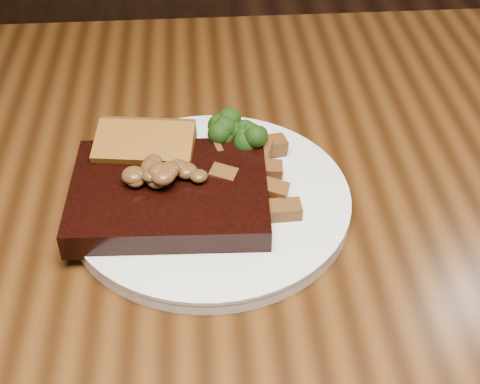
{
  "coord_description": "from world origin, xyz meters",
  "views": [
    {
      "loc": [
        -0.04,
        -0.49,
        1.2
      ],
      "look_at": [
        -0.01,
        0.01,
        0.78
      ],
      "focal_mm": 50.0,
      "sensor_mm": 36.0,
      "label": 1
    }
  ],
  "objects_px": {
    "steak": "(170,194)",
    "garlic_bread": "(147,161)",
    "potato_wedges": "(263,180)",
    "chair_far": "(146,66)",
    "plate": "(210,202)",
    "dining_table": "(246,282)"
  },
  "relations": [
    {
      "from": "steak",
      "to": "garlic_bread",
      "type": "xyz_separation_m",
      "value": [
        -0.02,
        0.06,
        -0.0
      ]
    },
    {
      "from": "potato_wedges",
      "to": "chair_far",
      "type": "bearing_deg",
      "value": 103.59
    },
    {
      "from": "plate",
      "to": "potato_wedges",
      "type": "xyz_separation_m",
      "value": [
        0.05,
        0.01,
        0.02
      ]
    },
    {
      "from": "chair_far",
      "to": "steak",
      "type": "bearing_deg",
      "value": 116.99
    },
    {
      "from": "garlic_bread",
      "to": "chair_far",
      "type": "bearing_deg",
      "value": 101.61
    },
    {
      "from": "chair_far",
      "to": "potato_wedges",
      "type": "bearing_deg",
      "value": 124.91
    },
    {
      "from": "dining_table",
      "to": "chair_far",
      "type": "xyz_separation_m",
      "value": [
        -0.14,
        0.71,
        -0.13
      ]
    },
    {
      "from": "garlic_bread",
      "to": "dining_table",
      "type": "bearing_deg",
      "value": -28.31
    },
    {
      "from": "chair_far",
      "to": "garlic_bread",
      "type": "height_order",
      "value": "chair_far"
    },
    {
      "from": "plate",
      "to": "garlic_bread",
      "type": "height_order",
      "value": "garlic_bread"
    },
    {
      "from": "steak",
      "to": "potato_wedges",
      "type": "distance_m",
      "value": 0.1
    },
    {
      "from": "plate",
      "to": "steak",
      "type": "distance_m",
      "value": 0.05
    },
    {
      "from": "dining_table",
      "to": "garlic_bread",
      "type": "distance_m",
      "value": 0.17
    },
    {
      "from": "steak",
      "to": "chair_far",
      "type": "bearing_deg",
      "value": 97.97
    },
    {
      "from": "garlic_bread",
      "to": "steak",
      "type": "bearing_deg",
      "value": -59.35
    },
    {
      "from": "chair_far",
      "to": "potato_wedges",
      "type": "xyz_separation_m",
      "value": [
        0.16,
        -0.67,
        0.25
      ]
    },
    {
      "from": "plate",
      "to": "garlic_bread",
      "type": "bearing_deg",
      "value": 142.4
    },
    {
      "from": "garlic_bread",
      "to": "potato_wedges",
      "type": "relative_size",
      "value": 0.98
    },
    {
      "from": "garlic_bread",
      "to": "potato_wedges",
      "type": "height_order",
      "value": "potato_wedges"
    },
    {
      "from": "steak",
      "to": "potato_wedges",
      "type": "height_order",
      "value": "steak"
    },
    {
      "from": "steak",
      "to": "potato_wedges",
      "type": "bearing_deg",
      "value": 13.02
    },
    {
      "from": "dining_table",
      "to": "chair_far",
      "type": "relative_size",
      "value": 1.68
    }
  ]
}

